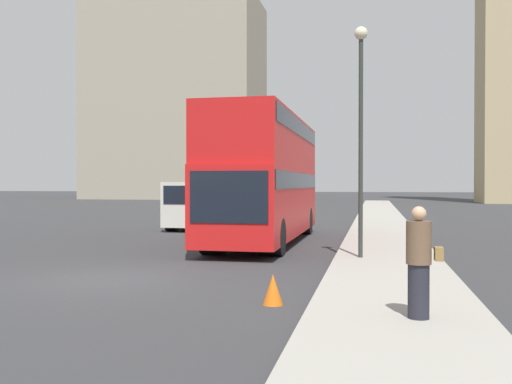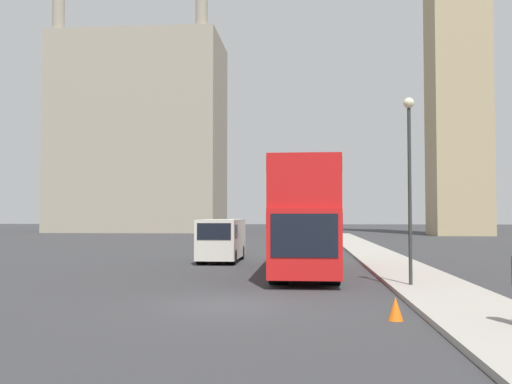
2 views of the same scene
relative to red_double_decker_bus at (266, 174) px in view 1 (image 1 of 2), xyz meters
name	(u,v)px [view 1 (image 1 of 2)]	position (x,y,z in m)	size (l,w,h in m)	color
ground_plane	(100,279)	(-2.17, -8.76, -2.53)	(300.00, 300.00, 0.00)	#333335
sidewalk_strip	(392,287)	(4.26, -8.76, -2.46)	(2.86, 120.00, 0.15)	#9E998E
building_block_distant	(177,100)	(-25.31, 61.17, 12.28)	(24.95, 14.57, 36.00)	#9E937F
red_double_decker_bus	(266,174)	(0.00, 0.00, 0.00)	(2.55, 11.00, 4.55)	red
white_van	(199,204)	(-4.43, 5.87, -1.32)	(2.00, 5.29, 2.25)	silver
pedestrian	(419,262)	(4.56, -11.81, -1.55)	(0.53, 0.37, 1.67)	#23232D
street_lamp	(361,108)	(3.54, -4.78, 1.69)	(0.36, 0.36, 6.30)	#2D332D
traffic_cone	(273,289)	(2.14, -10.62, -2.26)	(0.36, 0.36, 0.55)	orange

